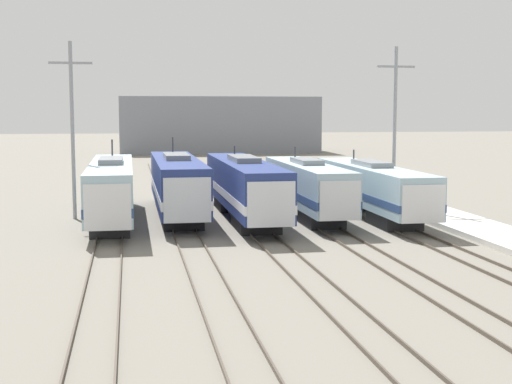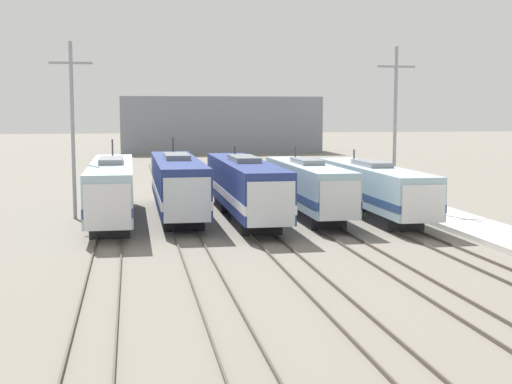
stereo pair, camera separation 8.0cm
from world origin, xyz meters
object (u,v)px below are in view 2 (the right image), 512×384
at_px(catenary_tower_right, 395,124).
at_px(catenary_tower_left, 73,125).
at_px(locomotive_far_right, 373,189).
at_px(locomotive_far_left, 112,190).
at_px(locomotive_center, 245,187).
at_px(locomotive_center_left, 177,185).
at_px(locomotive_center_right, 308,188).

bearing_deg(catenary_tower_right, catenary_tower_left, 180.00).
bearing_deg(catenary_tower_left, locomotive_far_right, -8.40).
relative_size(locomotive_far_left, locomotive_center, 0.98).
relative_size(locomotive_center_left, locomotive_center_right, 1.15).
bearing_deg(locomotive_center_left, catenary_tower_right, 1.22).
bearing_deg(locomotive_center, catenary_tower_right, 11.67).
bearing_deg(catenary_tower_right, locomotive_far_right, -131.22).
bearing_deg(locomotive_center_right, locomotive_far_right, -9.46).
xyz_separation_m(locomotive_center_right, locomotive_far_right, (4.46, -0.74, -0.08)).
height_order(locomotive_far_left, locomotive_center, locomotive_far_left).
bearing_deg(locomotive_far_left, locomotive_center_left, 21.86).
height_order(locomotive_center, catenary_tower_right, catenary_tower_right).
distance_m(locomotive_center_left, catenary_tower_right, 16.55).
relative_size(locomotive_center_left, locomotive_center, 0.96).
distance_m(locomotive_far_right, catenary_tower_right, 5.94).
xyz_separation_m(locomotive_far_left, locomotive_center_left, (4.46, 1.79, 0.05)).
bearing_deg(locomotive_far_left, locomotive_center_right, -0.59).
bearing_deg(locomotive_center, locomotive_far_right, -4.01).
height_order(locomotive_center_left, locomotive_far_right, locomotive_center_left).
relative_size(locomotive_far_left, catenary_tower_left, 1.57).
relative_size(locomotive_center, catenary_tower_right, 1.61).
relative_size(locomotive_center_left, catenary_tower_left, 1.55).
bearing_deg(locomotive_far_right, locomotive_center, 175.99).
height_order(locomotive_center, locomotive_center_right, locomotive_center).
bearing_deg(locomotive_center, locomotive_center_right, 1.51).
bearing_deg(catenary_tower_right, locomotive_far_left, -174.06).
bearing_deg(catenary_tower_left, locomotive_center, -11.75).
distance_m(locomotive_center, locomotive_far_right, 8.94).
xyz_separation_m(locomotive_far_left, locomotive_center, (8.92, -0.26, 0.01)).
distance_m(catenary_tower_left, catenary_tower_right, 23.04).
bearing_deg(locomotive_center, catenary_tower_left, 168.25).
bearing_deg(locomotive_center_left, locomotive_center, -24.64).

